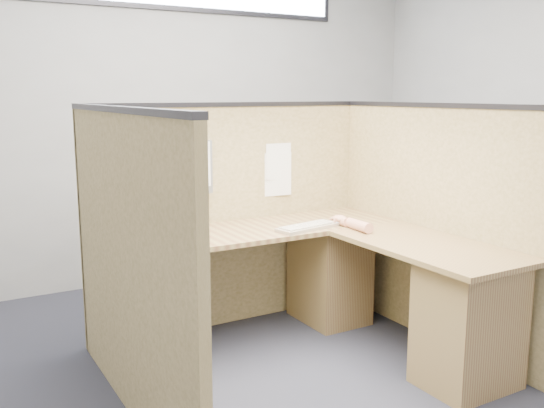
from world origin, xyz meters
TOP-DOWN VIEW (x-y plane):
  - floor at (0.00, 0.00)m, footprint 5.00×5.00m
  - wall_back at (0.00, 2.25)m, footprint 5.00×0.00m
  - cubicle_partitions at (0.00, 0.43)m, footprint 2.06×1.83m
  - l_desk at (0.18, 0.29)m, footprint 1.95×1.75m
  - laptop at (-0.66, 0.79)m, footprint 0.33×0.32m
  - keyboard at (0.29, 0.49)m, footprint 0.46×0.23m
  - mouse at (0.53, 0.48)m, footprint 0.11×0.08m
  - hand_forearm at (0.54, 0.35)m, footprint 0.10×0.36m
  - blue_poster at (-0.88, 0.97)m, footprint 0.20×0.03m
  - american_flag at (-0.35, 0.96)m, footprint 0.20×0.01m
  - file_holder at (-0.31, 0.94)m, footprint 0.27×0.05m
  - paper_left at (0.33, 0.97)m, footprint 0.24×0.03m
  - paper_right at (0.35, 0.97)m, footprint 0.20×0.01m

SIDE VIEW (x-z plane):
  - floor at x=0.00m, z-range 0.00..0.00m
  - l_desk at x=0.18m, z-range 0.03..0.76m
  - keyboard at x=0.29m, z-range 0.73..0.76m
  - mouse at x=0.53m, z-range 0.73..0.77m
  - hand_forearm at x=0.54m, z-range 0.73..0.80m
  - cubicle_partitions at x=0.00m, z-range 0.00..1.53m
  - laptop at x=-0.66m, z-range 0.68..0.89m
  - paper_left at x=0.33m, z-range 0.87..1.18m
  - paper_right at x=0.35m, z-range 0.99..1.24m
  - file_holder at x=-0.31m, z-range 0.94..1.29m
  - american_flag at x=-0.35m, z-range 1.11..1.45m
  - blue_poster at x=-0.88m, z-range 1.15..1.42m
  - wall_back at x=0.00m, z-range -1.10..3.90m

